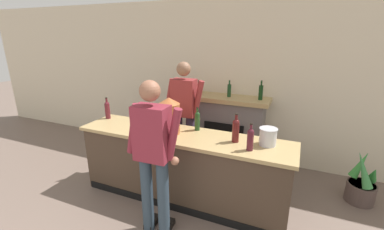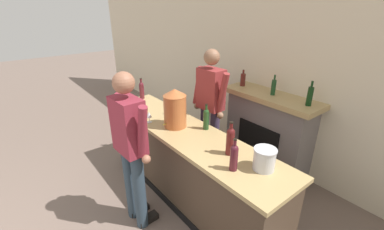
% 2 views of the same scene
% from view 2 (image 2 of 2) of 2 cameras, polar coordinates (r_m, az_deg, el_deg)
% --- Properties ---
extents(wall_back_panel, '(12.00, 0.07, 2.75)m').
position_cam_2_polar(wall_back_panel, '(3.87, 19.70, 7.97)').
color(wall_back_panel, beige).
rests_on(wall_back_panel, ground_plane).
extents(bar_counter, '(2.83, 0.65, 0.95)m').
position_cam_2_polar(bar_counter, '(3.27, -1.55, -10.81)').
color(bar_counter, '#473628').
rests_on(bar_counter, ground_plane).
extents(fireplace_stone, '(1.38, 0.52, 1.49)m').
position_cam_2_polar(fireplace_stone, '(3.92, 16.42, -3.60)').
color(fireplace_stone, slate).
rests_on(fireplace_stone, ground_plane).
extents(person_customer, '(0.66, 0.31, 1.76)m').
position_cam_2_polar(person_customer, '(2.72, -13.40, -6.91)').
color(person_customer, '#2E3E4B').
rests_on(person_customer, ground_plane).
extents(person_bartender, '(0.66, 0.31, 1.80)m').
position_cam_2_polar(person_bartender, '(3.57, 4.02, 1.69)').
color(person_bartender, '#3C2F47').
rests_on(person_bartender, ground_plane).
extents(copper_dispenser, '(0.28, 0.31, 0.47)m').
position_cam_2_polar(copper_dispenser, '(3.04, -3.81, 1.57)').
color(copper_dispenser, '#B96233').
rests_on(copper_dispenser, bar_counter).
extents(ice_bucket_steel, '(0.21, 0.21, 0.20)m').
position_cam_2_polar(ice_bucket_steel, '(2.40, 15.79, -9.40)').
color(ice_bucket_steel, silver).
rests_on(ice_bucket_steel, bar_counter).
extents(wine_bottle_chardonnay_pale, '(0.07, 0.07, 0.33)m').
position_cam_2_polar(wine_bottle_chardonnay_pale, '(4.09, -11.13, 5.57)').
color(wine_bottle_chardonnay_pale, maroon).
rests_on(wine_bottle_chardonnay_pale, bar_counter).
extents(wine_bottle_riesling_slim, '(0.07, 0.07, 0.31)m').
position_cam_2_polar(wine_bottle_riesling_slim, '(2.31, 9.31, -9.04)').
color(wine_bottle_riesling_slim, '#4C1824').
rests_on(wine_bottle_riesling_slim, bar_counter).
extents(wine_bottle_merlot_tall, '(0.08, 0.08, 0.33)m').
position_cam_2_polar(wine_bottle_merlot_tall, '(3.38, -2.92, 2.22)').
color(wine_bottle_merlot_tall, brown).
rests_on(wine_bottle_merlot_tall, bar_counter).
extents(wine_bottle_cabernet_heavy, '(0.07, 0.07, 0.32)m').
position_cam_2_polar(wine_bottle_cabernet_heavy, '(3.01, 3.16, -0.70)').
color(wine_bottle_cabernet_heavy, '#21451F').
rests_on(wine_bottle_cabernet_heavy, bar_counter).
extents(wine_bottle_rose_blush, '(0.08, 0.08, 0.35)m').
position_cam_2_polar(wine_bottle_rose_blush, '(2.52, 8.52, -5.51)').
color(wine_bottle_rose_blush, '#541717').
rests_on(wine_bottle_rose_blush, bar_counter).
extents(wine_glass_front_right, '(0.08, 0.08, 0.17)m').
position_cam_2_polar(wine_glass_front_right, '(3.33, -4.60, 1.27)').
color(wine_glass_front_right, silver).
rests_on(wine_glass_front_right, bar_counter).
extents(wine_glass_by_dispenser, '(0.07, 0.07, 0.15)m').
position_cam_2_polar(wine_glass_by_dispenser, '(3.23, -9.55, -0.01)').
color(wine_glass_by_dispenser, silver).
rests_on(wine_glass_by_dispenser, bar_counter).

